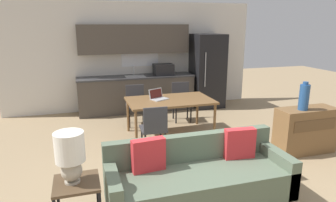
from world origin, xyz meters
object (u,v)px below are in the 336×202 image
(refrigerator, at_px, (207,71))
(vase, at_px, (304,97))
(credenza, at_px, (305,130))
(dining_chair_far_left, at_px, (136,103))
(couch, at_px, (198,177))
(laptop, at_px, (158,97))
(dining_table, at_px, (170,102))
(side_table, at_px, (78,198))
(table_lamp, at_px, (70,154))
(dining_chair_near_left, at_px, (154,127))
(dining_chair_far_right, at_px, (181,99))

(refrigerator, height_order, vase, refrigerator)
(credenza, height_order, dining_chair_far_left, dining_chair_far_left)
(couch, distance_m, laptop, 2.50)
(dining_table, distance_m, laptop, 0.26)
(dining_table, relative_size, side_table, 2.90)
(refrigerator, relative_size, credenza, 1.87)
(credenza, bearing_deg, dining_chair_far_left, 137.14)
(dining_table, bearing_deg, vase, -39.81)
(table_lamp, distance_m, credenza, 3.95)
(dining_table, bearing_deg, dining_chair_near_left, -123.22)
(refrigerator, bearing_deg, dining_chair_far_right, -138.22)
(table_lamp, xyz_separation_m, laptop, (1.61, 2.56, -0.11))
(side_table, height_order, credenza, credenza)
(credenza, bearing_deg, couch, -159.68)
(table_lamp, distance_m, dining_chair_near_left, 2.12)
(couch, xyz_separation_m, dining_chair_far_left, (-0.16, 3.18, 0.15))
(side_table, xyz_separation_m, dining_chair_near_left, (1.26, 1.64, 0.10))
(side_table, xyz_separation_m, dining_chair_far_right, (2.33, 3.30, 0.10))
(couch, height_order, laptop, laptop)
(vase, bearing_deg, table_lamp, -165.82)
(dining_chair_far_left, bearing_deg, couch, -82.83)
(table_lamp, height_order, dining_chair_far_right, table_lamp)
(refrigerator, bearing_deg, couch, -115.36)
(credenza, distance_m, dining_chair_near_left, 2.59)
(side_table, relative_size, laptop, 1.43)
(dining_table, distance_m, dining_chair_far_left, 1.01)
(dining_chair_far_left, bearing_deg, dining_chair_far_right, 4.57)
(refrigerator, distance_m, table_lamp, 5.43)
(refrigerator, bearing_deg, laptop, -137.17)
(dining_chair_near_left, bearing_deg, side_table, 54.71)
(dining_table, distance_m, dining_chair_far_right, 1.02)
(vase, bearing_deg, dining_chair_near_left, 163.24)
(table_lamp, relative_size, credenza, 0.53)
(table_lamp, relative_size, vase, 1.16)
(side_table, distance_m, dining_chair_far_left, 3.53)
(side_table, bearing_deg, credenza, 14.60)
(couch, xyz_separation_m, table_lamp, (-1.46, -0.10, 0.55))
(dining_chair_near_left, bearing_deg, dining_table, -121.15)
(laptop, bearing_deg, refrigerator, 17.40)
(table_lamp, relative_size, dining_chair_far_left, 0.63)
(dining_chair_near_left, bearing_deg, dining_chair_far_left, -88.20)
(side_table, bearing_deg, dining_chair_far_right, 54.82)
(vase, xyz_separation_m, dining_chair_far_right, (-1.29, 2.37, -0.52))
(dining_chair_far_left, height_order, laptop, laptop)
(dining_table, relative_size, dining_chair_far_left, 1.92)
(credenza, distance_m, vase, 0.63)
(refrigerator, bearing_deg, dining_table, -131.73)
(dining_table, xyz_separation_m, credenza, (1.97, -1.48, -0.28))
(dining_table, bearing_deg, credenza, -36.86)
(dining_table, distance_m, couch, 2.40)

